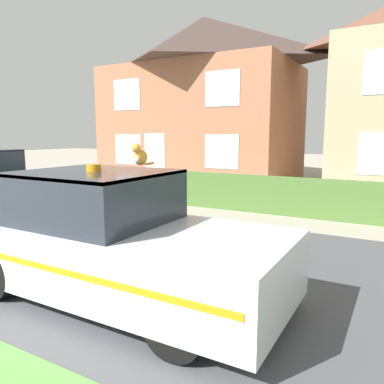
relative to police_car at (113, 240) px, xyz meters
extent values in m
cube|color=#4C4C51|center=(-0.55, 1.50, -0.73)|extent=(28.00, 5.80, 0.01)
cube|color=#4C7233|center=(0.09, 6.05, -0.26)|extent=(12.33, 0.53, 0.96)
cylinder|color=black|center=(1.41, -0.79, -0.40)|extent=(0.65, 0.20, 0.65)
cylinder|color=black|center=(1.41, 0.79, -0.40)|extent=(0.65, 0.20, 0.65)
cylinder|color=black|center=(-1.24, 0.79, -0.40)|extent=(0.65, 0.20, 0.65)
cube|color=silver|center=(0.09, 0.00, -0.16)|extent=(4.27, 1.79, 0.77)
cube|color=#232833|center=(-0.28, 0.00, 0.54)|extent=(1.78, 1.61, 0.64)
cube|color=silver|center=(-0.28, 0.00, 0.84)|extent=(1.78, 1.61, 0.04)
cube|color=orange|center=(0.09, -0.89, -0.11)|extent=(4.06, 0.01, 0.07)
cube|color=orange|center=(0.09, 0.89, -0.11)|extent=(4.06, 0.01, 0.07)
cylinder|color=orange|center=(-0.28, 0.00, 0.90)|extent=(0.19, 0.19, 0.09)
ellipsoid|color=orange|center=(0.32, 0.18, 1.04)|extent=(0.17, 0.23, 0.19)
ellipsoid|color=beige|center=(0.33, 0.10, 1.03)|extent=(0.09, 0.07, 0.10)
sphere|color=orange|center=(0.33, 0.09, 1.16)|extent=(0.11, 0.11, 0.11)
cone|color=orange|center=(0.30, 0.08, 1.20)|extent=(0.04, 0.04, 0.04)
cone|color=orange|center=(0.36, 0.09, 1.20)|extent=(0.04, 0.04, 0.04)
cylinder|color=orange|center=(0.39, 0.26, 0.96)|extent=(0.05, 0.18, 0.03)
cylinder|color=black|center=(-5.49, 2.83, -0.40)|extent=(0.66, 0.22, 0.66)
cube|color=#A86B4C|center=(-5.15, 12.19, 1.79)|extent=(8.16, 5.51, 5.05)
pyramid|color=#473833|center=(-5.15, 12.19, 5.42)|extent=(8.57, 5.79, 2.22)
cube|color=white|center=(-5.98, 9.43, 0.31)|extent=(1.00, 0.02, 2.10)
cube|color=silver|center=(-7.39, 9.43, 0.68)|extent=(1.40, 0.02, 1.30)
cube|color=silver|center=(-2.90, 9.43, 0.68)|extent=(1.40, 0.02, 1.30)
cube|color=silver|center=(-7.39, 9.43, 3.00)|extent=(1.40, 0.02, 1.30)
cube|color=silver|center=(-2.90, 9.43, 3.00)|extent=(1.40, 0.02, 1.30)
cube|color=silver|center=(2.56, 9.21, 0.73)|extent=(1.40, 0.02, 1.30)
camera|label=1|loc=(3.11, -3.48, 1.32)|focal=35.00mm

